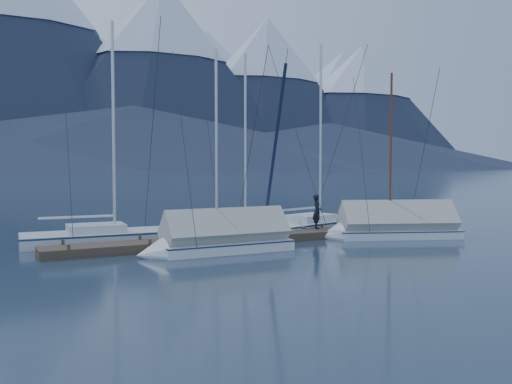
% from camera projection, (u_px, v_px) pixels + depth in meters
% --- Properties ---
extents(ground, '(1000.00, 1000.00, 0.00)m').
position_uv_depth(ground, '(279.00, 248.00, 22.09)').
color(ground, '#162433').
rests_on(ground, ground).
extents(dock, '(18.00, 1.50, 0.54)m').
position_uv_depth(dock, '(256.00, 239.00, 23.85)').
color(dock, '#382D23').
rests_on(dock, ground).
extents(mooring_posts, '(15.12, 1.52, 0.35)m').
position_uv_depth(mooring_posts, '(246.00, 235.00, 23.61)').
color(mooring_posts, '#382D23').
rests_on(mooring_posts, ground).
extents(sailboat_open_left, '(8.06, 3.41, 10.50)m').
position_uv_depth(sailboat_open_left, '(128.00, 238.00, 23.83)').
color(sailboat_open_left, silver).
rests_on(sailboat_open_left, ground).
extents(sailboat_open_mid, '(7.38, 3.34, 9.46)m').
position_uv_depth(sailboat_open_mid, '(255.00, 232.00, 25.81)').
color(sailboat_open_mid, silver).
rests_on(sailboat_open_mid, ground).
extents(sailboat_open_right, '(8.28, 4.47, 10.54)m').
position_uv_depth(sailboat_open_right, '(327.00, 225.00, 28.63)').
color(sailboat_open_right, silver).
rests_on(sailboat_open_right, ground).
extents(sailboat_covered_near, '(6.77, 4.19, 8.45)m').
position_uv_depth(sailboat_covered_near, '(387.00, 229.00, 25.16)').
color(sailboat_covered_near, white).
rests_on(sailboat_covered_near, ground).
extents(sailboat_covered_far, '(6.17, 2.61, 8.61)m').
position_uv_depth(sailboat_covered_far, '(214.00, 242.00, 20.95)').
color(sailboat_covered_far, white).
rests_on(sailboat_covered_far, ground).
extents(person, '(0.59, 0.70, 1.64)m').
position_uv_depth(person, '(317.00, 212.00, 25.78)').
color(person, black).
rests_on(person, dock).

